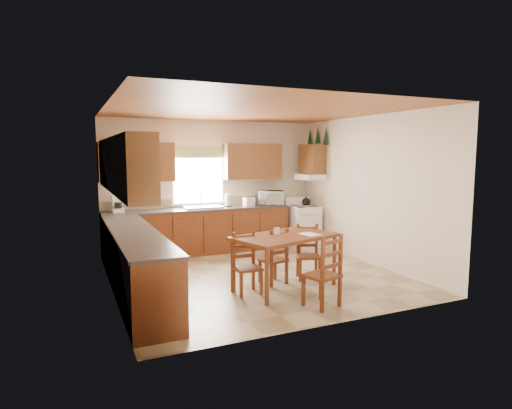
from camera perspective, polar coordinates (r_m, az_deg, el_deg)
name	(u,v)px	position (r m, az deg, el deg)	size (l,w,h in m)	color
floor	(255,275)	(7.20, -0.12, -9.44)	(4.50, 4.50, 0.00)	tan
ceiling	(255,110)	(6.95, -0.13, 12.46)	(4.50, 4.50, 0.00)	brown
wall_left	(110,201)	(6.38, -18.93, 0.47)	(4.50, 4.50, 0.00)	beige
wall_right	(367,190)	(8.12, 14.56, 1.88)	(4.50, 4.50, 0.00)	beige
wall_back	(212,186)	(9.04, -5.92, 2.53)	(4.50, 4.50, 0.00)	beige
wall_front	(334,212)	(4.99, 10.42, -0.93)	(4.50, 4.50, 0.00)	beige
lower_cab_back	(199,232)	(8.76, -7.57, -3.62)	(3.75, 0.60, 0.88)	brown
lower_cab_left	(135,264)	(6.42, -15.81, -7.63)	(0.60, 3.60, 0.88)	brown
counter_back	(199,209)	(8.69, -7.61, -0.64)	(3.75, 0.63, 0.04)	#3B3431
counter_left	(134,232)	(6.33, -15.94, -3.59)	(0.63, 3.60, 0.04)	#3B3431
backsplash	(195,202)	(8.96, -8.15, 0.28)	(3.75, 0.01, 0.18)	gray
upper_cab_back_left	(137,162)	(8.50, -15.61, 5.47)	(1.41, 0.33, 0.75)	brown
upper_cab_back_right	(252,161)	(9.17, -0.48, 5.79)	(1.25, 0.33, 0.75)	brown
upper_cab_left	(122,165)	(6.22, -17.46, 5.03)	(0.33, 3.60, 0.75)	brown
upper_cab_stove	(312,159)	(9.35, 7.50, 6.02)	(0.33, 0.62, 0.62)	brown
range_hood	(310,177)	(9.34, 7.20, 3.69)	(0.44, 0.62, 0.12)	white
window_frame	(198,176)	(8.91, -7.71, 3.74)	(1.13, 0.02, 1.18)	white
window_pane	(198,176)	(8.91, -7.70, 3.74)	(1.05, 0.01, 1.10)	white
window_valance	(198,152)	(8.87, -7.70, 6.96)	(1.19, 0.01, 0.24)	#547A3B
sink_basin	(203,207)	(8.71, -7.14, -0.35)	(0.75, 0.45, 0.04)	silver
pine_decal_a	(326,136)	(9.16, 9.30, 8.98)	(0.22, 0.22, 0.36)	#13361D
pine_decal_b	(318,135)	(9.43, 8.23, 9.18)	(0.22, 0.22, 0.36)	#13361D
pine_decal_c	(310,137)	(9.70, 7.20, 8.89)	(0.22, 0.22, 0.36)	#13361D
stove	(303,227)	(9.37, 6.33, -2.96)	(0.59, 0.61, 0.87)	white
coffeemaker	(118,202)	(8.41, -17.91, 0.27)	(0.22, 0.27, 0.38)	white
paper_towel	(228,200)	(8.89, -3.80, 0.57)	(0.11, 0.11, 0.27)	white
toaster	(249,202)	(9.02, -0.98, 0.39)	(0.22, 0.14, 0.18)	white
microwave	(271,198)	(9.21, 1.97, 0.90)	(0.50, 0.36, 0.30)	white
dining_table	(285,262)	(6.45, 3.86, -7.63)	(1.51, 0.87, 0.81)	brown
chair_near_left	(322,271)	(5.75, 8.78, -8.70)	(0.41, 0.39, 0.97)	brown
chair_near_right	(273,256)	(6.69, 2.32, -6.88)	(0.36, 0.35, 0.86)	brown
chair_far_left	(247,264)	(6.20, -1.16, -7.91)	(0.37, 0.35, 0.88)	brown
chair_far_right	(308,252)	(6.96, 7.01, -6.36)	(0.37, 0.35, 0.87)	brown
table_paper	(310,234)	(6.47, 7.19, -3.95)	(0.23, 0.31, 0.00)	white
table_card	(277,231)	(6.40, 2.80, -3.54)	(0.08, 0.02, 0.11)	white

